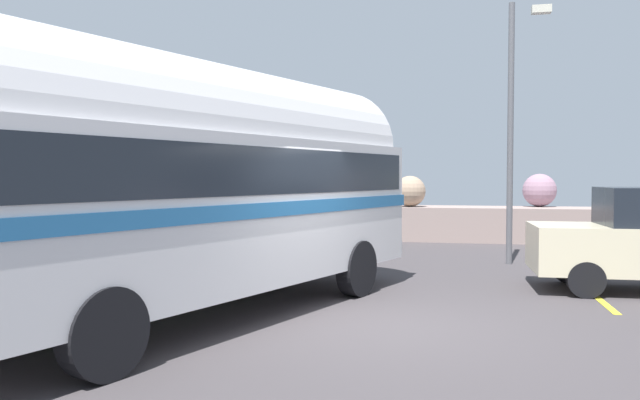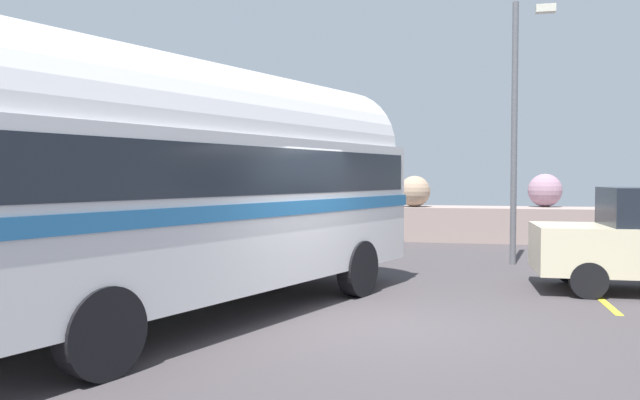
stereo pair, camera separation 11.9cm
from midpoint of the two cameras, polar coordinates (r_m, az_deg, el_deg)
ground at (r=8.81m, az=5.61°, el=-11.39°), size 32.00×26.00×0.02m
breakwater at (r=20.35m, az=10.51°, el=-1.80°), size 31.36×2.19×2.30m
vintage_coach at (r=9.12m, az=-10.37°, el=1.99°), size 5.29×8.87×3.70m
second_coach at (r=12.00m, az=-27.03°, el=1.83°), size 6.18×8.69×3.70m
lamp_post at (r=15.20m, az=18.04°, el=7.27°), size 0.99×0.55×6.09m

